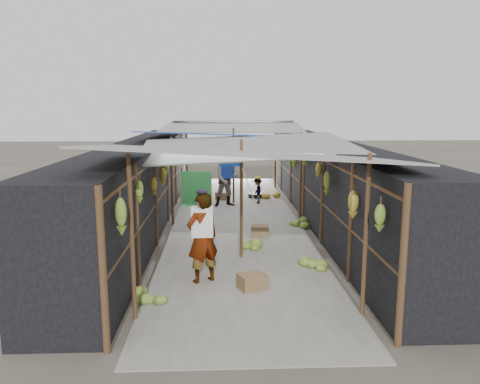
{
  "coord_description": "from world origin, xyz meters",
  "views": [
    {
      "loc": [
        -0.44,
        -6.92,
        3.27
      ],
      "look_at": [
        0.02,
        4.24,
        1.25
      ],
      "focal_mm": 35.0,
      "sensor_mm": 36.0,
      "label": 1
    }
  ],
  "objects": [
    {
      "name": "stall_right",
      "position": [
        2.7,
        6.5,
        1.15
      ],
      "size": [
        1.4,
        15.0,
        2.3
      ],
      "primitive_type": "cube",
      "color": "black",
      "rests_on": "ground"
    },
    {
      "name": "crate_near",
      "position": [
        0.12,
        1.16,
        0.14
      ],
      "size": [
        0.58,
        0.54,
        0.28
      ],
      "primitive_type": "cube",
      "rotation": [
        0.0,
        0.0,
        0.41
      ],
      "color": "#8D6A48",
      "rests_on": "ground"
    },
    {
      "name": "shopper_blue",
      "position": [
        -0.22,
        8.48,
        0.92
      ],
      "size": [
        1.03,
        0.88,
        1.84
      ],
      "primitive_type": "imported",
      "rotation": [
        0.0,
        0.0,
        0.22
      ],
      "color": "navy",
      "rests_on": "ground"
    },
    {
      "name": "hanging_bananas",
      "position": [
        -0.08,
        6.81,
        1.68
      ],
      "size": [
        3.95,
        14.0,
        0.79
      ],
      "color": "olive",
      "rests_on": "ground"
    },
    {
      "name": "vendor_seated",
      "position": [
        0.82,
        8.85,
        0.45
      ],
      "size": [
        0.4,
        0.61,
        0.9
      ],
      "primitive_type": "imported",
      "rotation": [
        0.0,
        0.0,
        -1.46
      ],
      "color": "#4D4643",
      "rests_on": "ground"
    },
    {
      "name": "black_basin",
      "position": [
        0.85,
        9.92,
        0.09
      ],
      "size": [
        0.57,
        0.57,
        0.17
      ],
      "primitive_type": "cylinder",
      "color": "black",
      "rests_on": "ground"
    },
    {
      "name": "floor_bananas",
      "position": [
        0.46,
        6.77,
        0.14
      ],
      "size": [
        3.85,
        10.37,
        0.34
      ],
      "color": "olive",
      "rests_on": "ground"
    },
    {
      "name": "stall_left",
      "position": [
        -2.7,
        6.5,
        1.15
      ],
      "size": [
        1.4,
        15.0,
        2.3
      ],
      "primitive_type": "cube",
      "color": "black",
      "rests_on": "ground"
    },
    {
      "name": "crate_mid",
      "position": [
        0.56,
        4.75,
        0.14
      ],
      "size": [
        0.48,
        0.39,
        0.27
      ],
      "primitive_type": "cube",
      "rotation": [
        0.0,
        0.0,
        -0.05
      ],
      "color": "#8D6A48",
      "rests_on": "ground"
    },
    {
      "name": "market_canopy",
      "position": [
        0.02,
        6.85,
        2.41
      ],
      "size": [
        5.62,
        15.2,
        2.77
      ],
      "color": "brown",
      "rests_on": "ground"
    },
    {
      "name": "aisle_slab",
      "position": [
        0.0,
        6.5,
        0.01
      ],
      "size": [
        3.6,
        16.0,
        0.02
      ],
      "primitive_type": "cube",
      "color": "#9E998E",
      "rests_on": "ground"
    },
    {
      "name": "ground",
      "position": [
        0.0,
        0.0,
        0.0
      ],
      "size": [
        80.0,
        80.0,
        0.0
      ],
      "primitive_type": "plane",
      "color": "#6B6356",
      "rests_on": "ground"
    },
    {
      "name": "crate_back",
      "position": [
        -0.38,
        9.61,
        0.14
      ],
      "size": [
        0.55,
        0.51,
        0.28
      ],
      "primitive_type": "cube",
      "rotation": [
        0.0,
        0.0,
        -0.4
      ],
      "color": "#8D6A48",
      "rests_on": "ground"
    },
    {
      "name": "vendor_elderly",
      "position": [
        -0.79,
        1.55,
        0.87
      ],
      "size": [
        0.76,
        0.68,
        1.74
      ],
      "primitive_type": "imported",
      "rotation": [
        0.0,
        0.0,
        3.66
      ],
      "color": "silver",
      "rests_on": "ground"
    }
  ]
}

